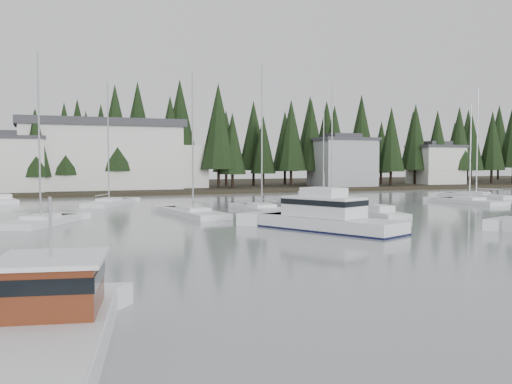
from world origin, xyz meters
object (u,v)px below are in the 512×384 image
sailboat_11 (193,215)px  sailboat_2 (469,203)px  sailboat_3 (476,197)px  sailboat_10 (109,204)px  house_west (10,163)px  house_east_b (436,164)px  runabout_3 (4,202)px  house_east_a (342,161)px  cabin_cruiser_center (328,221)px  sailboat_8 (323,196)px  sailboat_6 (262,211)px  sailboat_7 (41,224)px  lobster_boat_brown (38,340)px  harbor_inn (114,156)px  runabout_1 (382,215)px  sailboat_0 (331,205)px

sailboat_11 → sailboat_2: bearing=-92.0°
sailboat_3 → sailboat_10: sailboat_3 is taller
house_west → sailboat_2: bearing=-37.1°
house_east_b → runabout_3: house_east_b is taller
house_east_a → sailboat_2: 37.02m
cabin_cruiser_center → sailboat_10: bearing=-3.4°
house_east_b → sailboat_8: 41.88m
house_east_a → sailboat_6: size_ratio=0.72×
sailboat_6 → sailboat_8: 24.93m
sailboat_6 → sailboat_7: size_ratio=1.07×
house_west → lobster_boat_brown: size_ratio=1.01×
cabin_cruiser_center → sailboat_3: size_ratio=0.74×
harbor_inn → sailboat_6: 43.01m
lobster_boat_brown → harbor_inn: bearing=2.9°
house_east_b → sailboat_8: (-36.00, -20.96, -4.33)m
harbor_inn → sailboat_7: sailboat_7 is taller
sailboat_11 → house_east_b: bearing=-61.8°
runabout_3 → lobster_boat_brown: bearing=171.9°
house_east_b → lobster_boat_brown: bearing=-134.1°
house_east_b → runabout_1: (-44.93, -48.18, -4.27)m
house_east_a → sailboat_3: 29.11m
cabin_cruiser_center → sailboat_7: size_ratio=0.82×
sailboat_0 → sailboat_2: bearing=-77.0°
house_east_a → sailboat_8: 24.06m
harbor_inn → runabout_3: size_ratio=4.06×
house_west → cabin_cruiser_center: house_west is taller
house_east_a → runabout_1: 51.79m
house_west → sailboat_8: 44.94m
house_west → sailboat_10: (10.70, -24.55, -4.58)m
sailboat_11 → harbor_inn: bearing=-4.7°
cabin_cruiser_center → sailboat_7: 21.78m
lobster_boat_brown → sailboat_7: (0.58, 31.75, -0.43)m
lobster_boat_brown → sailboat_10: (7.96, 50.00, -0.43)m
sailboat_3 → sailboat_11: bearing=91.5°
runabout_3 → sailboat_2: bearing=-123.9°
sailboat_7 → sailboat_10: (7.38, 18.25, -0.00)m
cabin_cruiser_center → sailboat_0: sailboat_0 is taller
sailboat_10 → lobster_boat_brown: bearing=-160.3°
house_east_b → sailboat_11: 72.60m
sailboat_0 → sailboat_6: sailboat_6 is taller
sailboat_0 → sailboat_2: size_ratio=1.18×
sailboat_8 → runabout_1: size_ratio=1.92×
lobster_boat_brown → sailboat_8: 66.09m
lobster_boat_brown → cabin_cruiser_center: 28.05m
house_east_a → harbor_inn: 39.21m
sailboat_3 → sailboat_10: (-47.24, 4.90, -0.01)m
house_east_a → sailboat_7: sailboat_7 is taller
sailboat_8 → sailboat_11: bearing=133.3°
house_east_a → sailboat_6: 48.68m
sailboat_2 → sailboat_11: 33.51m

